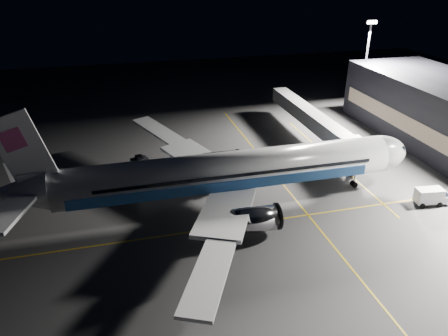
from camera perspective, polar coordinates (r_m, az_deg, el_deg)
The scene contains 13 objects.
ground at distance 64.53m, azimuth 0.57°, elevation -4.61°, with size 200.00×200.00×0.00m, color #4C4C4F.
guide_line_main at distance 67.50m, azimuth 8.81°, elevation -3.46°, with size 0.25×80.00×0.01m, color gold.
guide_line_cross at distance 59.63m, azimuth 2.09°, elevation -7.43°, with size 70.00×0.25×0.01m, color gold.
guide_line_side at distance 80.41m, azimuth 13.97°, elevation 1.04°, with size 0.25×40.00×0.01m, color gold.
airliner at distance 61.83m, azimuth -0.37°, elevation -0.61°, with size 61.48×54.22×16.64m.
terminal at distance 94.70m, azimuth 26.26°, elevation 6.78°, with size 18.12×40.00×12.00m.
jet_bridge at distance 85.31m, azimuth 11.82°, elevation 6.04°, with size 3.60×34.40×6.30m.
floodlight_mast_north at distance 103.62m, azimuth 18.07°, elevation 13.30°, with size 2.40×0.68×20.70m.
service_truck at distance 70.47m, azimuth 25.50°, elevation -3.32°, with size 5.16×2.65×2.53m.
baggage_tug at distance 76.77m, azimuth -10.99°, elevation 0.88°, with size 3.29×2.96×1.98m.
safety_cone_a at distance 67.11m, azimuth -3.09°, elevation -3.09°, with size 0.37×0.37×0.56m, color #F8400A.
safety_cone_b at distance 74.92m, azimuth -1.05°, elevation 0.19°, with size 0.36×0.36×0.54m, color #F8400A.
safety_cone_c at distance 70.12m, azimuth -7.51°, elevation -1.89°, with size 0.44×0.44×0.67m, color #F8400A.
Camera 1 is at (-14.66, -53.67, 32.70)m, focal length 35.00 mm.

